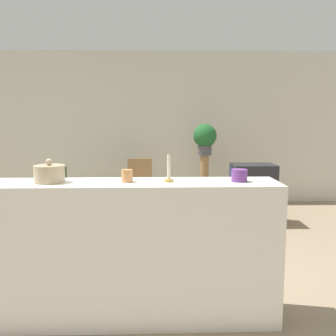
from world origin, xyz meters
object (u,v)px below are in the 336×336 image
(couch, at_px, (67,218))
(wooden_chair, at_px, (140,183))
(decorative_bowl, at_px, (49,174))
(television, at_px, (253,179))
(potted_plant, at_px, (205,137))

(couch, distance_m, wooden_chair, 1.58)
(decorative_bowl, bearing_deg, television, 49.73)
(potted_plant, distance_m, decorative_bowl, 3.64)
(potted_plant, bearing_deg, couch, -143.51)
(wooden_chair, bearing_deg, television, -19.95)
(couch, distance_m, potted_plant, 2.56)
(wooden_chair, bearing_deg, decorative_bowl, -99.14)
(television, height_order, potted_plant, potted_plant)
(wooden_chair, xyz_separation_m, decorative_bowl, (-0.51, -3.19, 0.64))
(couch, relative_size, television, 3.14)
(couch, relative_size, decorative_bowl, 8.84)
(television, xyz_separation_m, potted_plant, (-0.62, 0.71, 0.57))
(television, relative_size, potted_plant, 1.24)
(television, distance_m, potted_plant, 1.10)
(potted_plant, xyz_separation_m, decorative_bowl, (-1.57, -3.28, -0.08))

